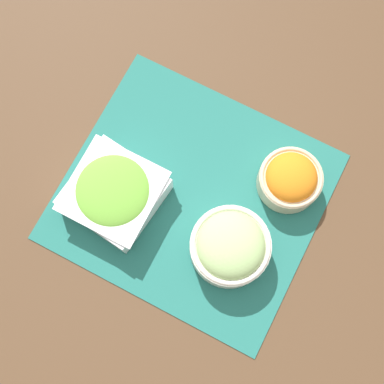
% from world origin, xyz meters
% --- Properties ---
extents(ground_plane, '(3.00, 3.00, 0.00)m').
position_xyz_m(ground_plane, '(0.00, 0.00, 0.00)').
color(ground_plane, '#513823').
extents(placemat, '(0.45, 0.41, 0.00)m').
position_xyz_m(placemat, '(0.00, 0.00, 0.00)').
color(placemat, '#236B60').
rests_on(placemat, ground_plane).
extents(lettuce_bowl, '(0.17, 0.17, 0.07)m').
position_xyz_m(lettuce_bowl, '(-0.12, -0.07, 0.04)').
color(lettuce_bowl, white).
rests_on(lettuce_bowl, placemat).
extents(carrot_bowl, '(0.11, 0.11, 0.07)m').
position_xyz_m(carrot_bowl, '(0.14, 0.10, 0.04)').
color(carrot_bowl, beige).
rests_on(carrot_bowl, placemat).
extents(cucumber_bowl, '(0.14, 0.14, 0.08)m').
position_xyz_m(cucumber_bowl, '(0.10, -0.06, 0.04)').
color(cucumber_bowl, silver).
rests_on(cucumber_bowl, placemat).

